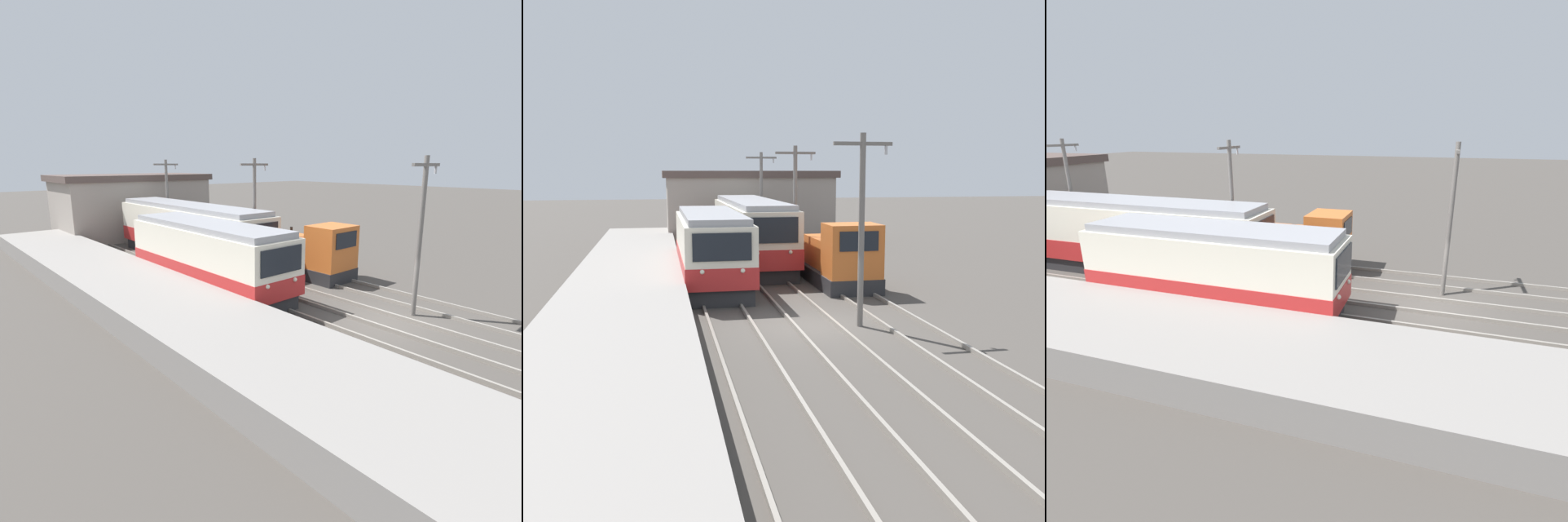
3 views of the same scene
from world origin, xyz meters
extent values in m
plane|color=#47423D|center=(0.00, 0.00, 0.00)|extent=(200.00, 200.00, 0.00)
cube|color=gray|center=(-6.25, 0.00, 0.52)|extent=(4.50, 54.00, 1.05)
cube|color=gray|center=(-3.32, 0.00, 0.07)|extent=(0.10, 60.00, 0.14)
cube|color=gray|center=(-1.88, 0.00, 0.07)|extent=(0.10, 60.00, 0.14)
cube|color=gray|center=(-0.52, 0.00, 0.07)|extent=(0.10, 60.00, 0.14)
cube|color=gray|center=(0.92, 0.00, 0.07)|extent=(0.10, 60.00, 0.14)
cube|color=gray|center=(2.48, 0.00, 0.07)|extent=(0.10, 60.00, 0.14)
cube|color=gray|center=(3.92, 0.00, 0.07)|extent=(0.10, 60.00, 0.14)
cube|color=#28282B|center=(-2.60, 8.27, 0.35)|extent=(2.58, 9.89, 0.70)
cube|color=silver|center=(-2.60, 8.27, 1.91)|extent=(2.80, 10.30, 2.43)
cube|color=red|center=(-2.60, 8.27, 1.14)|extent=(2.84, 10.34, 0.87)
cube|color=black|center=(-2.60, 3.09, 2.40)|extent=(2.24, 0.06, 1.07)
sphere|color=silver|center=(-3.37, 3.08, 1.48)|extent=(0.18, 0.18, 0.18)
sphere|color=silver|center=(-1.83, 3.08, 1.48)|extent=(0.18, 0.18, 0.18)
cube|color=#939399|center=(-2.60, 8.27, 3.27)|extent=(2.46, 9.89, 0.28)
cube|color=#28282B|center=(0.20, 14.42, 0.35)|extent=(2.58, 13.46, 0.70)
cube|color=silver|center=(0.20, 14.42, 2.04)|extent=(2.80, 14.02, 2.69)
cube|color=red|center=(0.20, 14.42, 1.18)|extent=(2.84, 14.06, 0.97)
cube|color=black|center=(0.20, 7.38, 2.58)|extent=(2.24, 0.06, 1.18)
sphere|color=silver|center=(-0.57, 7.37, 1.56)|extent=(0.18, 0.18, 0.18)
sphere|color=silver|center=(0.97, 7.37, 1.56)|extent=(0.18, 0.18, 0.18)
cube|color=#939399|center=(0.20, 14.42, 3.53)|extent=(2.46, 13.46, 0.28)
cube|color=#28282B|center=(3.20, 7.24, 0.35)|extent=(2.40, 5.92, 0.70)
cube|color=#D16628|center=(3.20, 5.23, 1.85)|extent=(2.28, 1.89, 2.30)
cube|color=black|center=(3.20, 4.26, 2.36)|extent=(1.68, 0.04, 0.83)
cube|color=#D16628|center=(3.20, 8.18, 1.40)|extent=(1.92, 3.92, 1.40)
cylinder|color=black|center=(3.20, 8.18, 2.35)|extent=(0.16, 0.16, 0.50)
cylinder|color=slate|center=(1.70, -0.38, 3.23)|extent=(0.20, 0.20, 6.47)
cube|color=slate|center=(1.70, -0.38, 6.12)|extent=(2.00, 0.12, 0.12)
cylinder|color=#B2B2B7|center=(2.50, -0.38, 5.92)|extent=(0.10, 0.10, 0.30)
cylinder|color=slate|center=(1.70, 9.71, 3.23)|extent=(0.20, 0.20, 6.47)
cube|color=slate|center=(1.70, 9.71, 6.12)|extent=(2.00, 0.12, 0.12)
cylinder|color=#B2B2B7|center=(2.50, 9.71, 5.92)|extent=(0.10, 0.10, 0.30)
cylinder|color=slate|center=(1.70, 19.81, 3.23)|extent=(0.20, 0.20, 6.47)
cube|color=slate|center=(1.70, 19.81, 6.12)|extent=(2.00, 0.12, 0.12)
cylinder|color=#B2B2B7|center=(2.50, 19.81, 5.92)|extent=(0.10, 0.10, 0.30)
camera|label=1|loc=(-13.68, -8.08, 6.14)|focal=28.00mm
camera|label=2|loc=(-4.90, -19.67, 5.20)|focal=42.00mm
camera|label=3|loc=(-15.87, 0.10, 6.90)|focal=28.00mm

